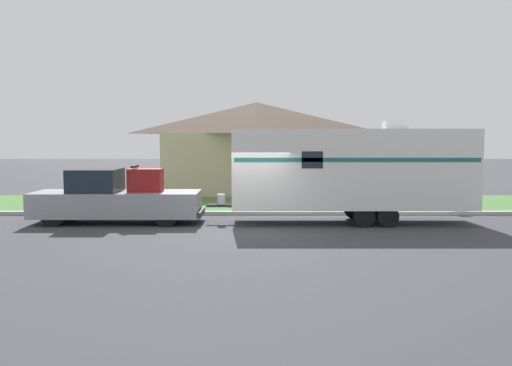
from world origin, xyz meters
TOP-DOWN VIEW (x-y plane):
  - ground_plane at (0.00, 0.00)m, footprint 120.00×120.00m
  - curb_strip at (0.00, 3.75)m, footprint 80.00×0.30m
  - lawn_strip at (0.00, 7.40)m, footprint 80.00×7.00m
  - house_across_street at (0.16, 13.70)m, footprint 10.30×8.00m
  - pickup_truck at (-4.80, 1.71)m, footprint 5.87×1.97m
  - travel_trailer at (3.48, 1.71)m, footprint 9.21×2.25m
  - mailbox at (7.94, 4.60)m, footprint 0.48×0.20m

SIDE VIEW (x-z plane):
  - ground_plane at x=0.00m, z-range 0.00..0.00m
  - lawn_strip at x=0.00m, z-range 0.00..0.03m
  - curb_strip at x=0.00m, z-range 0.00..0.14m
  - pickup_truck at x=-4.80m, z-range -0.17..1.85m
  - mailbox at x=7.94m, z-range 0.34..1.60m
  - travel_trailer at x=3.48m, z-range 0.13..3.68m
  - house_across_street at x=0.16m, z-range 0.09..5.00m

